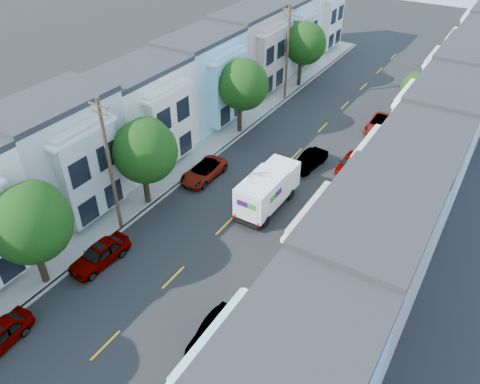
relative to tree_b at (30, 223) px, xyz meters
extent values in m
plane|color=black|center=(6.30, 4.45, -4.87)|extent=(160.00, 160.00, 0.00)
cube|color=black|center=(6.30, 19.45, -4.86)|extent=(12.00, 70.00, 0.02)
cube|color=gray|center=(0.25, 19.45, -4.80)|extent=(0.30, 70.00, 0.15)
cube|color=gray|center=(12.35, 19.45, -4.80)|extent=(0.30, 70.00, 0.15)
cube|color=gray|center=(-1.05, 19.45, -4.80)|extent=(2.60, 70.00, 0.15)
cube|color=gray|center=(13.65, 19.45, -4.80)|extent=(2.60, 70.00, 0.15)
cube|color=gold|center=(6.30, 19.45, -4.87)|extent=(0.12, 70.00, 0.01)
cube|color=silver|center=(-4.85, 19.45, -4.87)|extent=(5.00, 70.00, 8.50)
cube|color=silver|center=(17.45, 19.45, -4.87)|extent=(5.00, 70.00, 8.50)
cylinder|color=black|center=(-0.30, 0.00, -3.25)|extent=(0.44, 0.44, 3.25)
sphere|color=#1C410D|center=(0.00, 0.00, 0.02)|extent=(4.70, 4.70, 4.70)
cylinder|color=black|center=(-0.30, 9.78, -3.32)|extent=(0.44, 0.44, 3.10)
sphere|color=#1C410D|center=(0.00, 9.78, -0.13)|extent=(4.70, 4.70, 4.70)
cylinder|color=black|center=(-0.30, 23.35, -3.22)|extent=(0.44, 0.44, 3.30)
sphere|color=#1C410D|center=(0.00, 23.35, 0.08)|extent=(4.70, 4.70, 4.70)
cylinder|color=black|center=(-0.30, 36.66, -3.15)|extent=(0.44, 0.44, 3.44)
sphere|color=#1C410D|center=(0.00, 36.66, 0.22)|extent=(4.70, 4.70, 4.70)
cylinder|color=black|center=(12.90, 34.10, -3.63)|extent=(0.44, 0.44, 2.49)
sphere|color=#1C410D|center=(13.20, 34.10, -1.30)|extent=(3.10, 3.10, 3.10)
cylinder|color=#42301E|center=(0.00, 6.45, 0.13)|extent=(0.26, 0.26, 10.00)
cube|color=#42301E|center=(0.00, 6.45, 4.73)|extent=(1.60, 0.12, 0.12)
cylinder|color=#42301E|center=(0.00, 32.45, 0.13)|extent=(0.26, 0.26, 10.00)
cube|color=#42301E|center=(0.00, 32.45, 4.73)|extent=(1.60, 0.12, 0.12)
cube|color=silver|center=(7.80, 13.20, -3.05)|extent=(2.34, 4.19, 2.29)
cube|color=silver|center=(7.80, 16.28, -3.14)|extent=(2.34, 1.95, 2.11)
cube|color=black|center=(7.80, 14.08, -4.32)|extent=(2.15, 6.02, 0.23)
cube|color=#2D0A51|center=(7.46, 11.11, -2.78)|extent=(0.88, 0.04, 0.43)
cube|color=#198C1E|center=(8.24, 11.11, -2.78)|extent=(0.68, 0.04, 0.43)
cylinder|color=black|center=(6.75, 12.05, -4.43)|extent=(0.27, 0.88, 0.88)
cylinder|color=black|center=(8.86, 12.05, -4.43)|extent=(0.27, 0.88, 0.88)
cylinder|color=black|center=(6.75, 15.99, -4.43)|extent=(0.27, 0.88, 0.88)
cylinder|color=black|center=(8.86, 15.99, -4.43)|extent=(0.27, 0.88, 0.88)
imported|color=black|center=(8.20, 20.97, -4.21)|extent=(1.92, 4.13, 1.33)
imported|color=#959CA7|center=(1.40, 3.05, -4.13)|extent=(2.02, 4.65, 1.48)
imported|color=#5D0609|center=(1.40, 14.85, -4.22)|extent=(2.17, 4.68, 1.30)
imported|color=white|center=(11.20, 1.89, -4.24)|extent=(1.40, 3.83, 1.27)
imported|color=black|center=(11.20, 22.48, -4.26)|extent=(1.48, 3.78, 1.22)
imported|color=black|center=(11.20, 30.81, -4.23)|extent=(2.20, 4.64, 1.28)
camera|label=1|loc=(20.94, -11.35, 16.87)|focal=35.00mm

